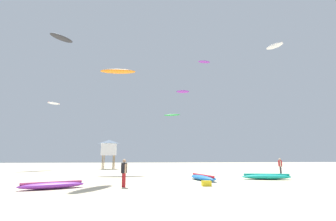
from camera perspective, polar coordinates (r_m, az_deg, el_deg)
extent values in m
plane|color=beige|center=(11.43, 7.98, -19.43)|extent=(120.00, 120.00, 0.00)
cylinder|color=#B21E23|center=(15.48, -9.97, -15.47)|extent=(0.15, 0.15, 0.80)
cylinder|color=#B21E23|center=(15.65, -10.25, -15.40)|extent=(0.15, 0.15, 0.80)
cylinder|color=black|center=(15.52, -10.03, -12.85)|extent=(0.37, 0.37, 0.60)
cylinder|color=tan|center=(15.32, -9.70, -12.98)|extent=(0.11, 0.11, 0.56)
cylinder|color=tan|center=(15.72, -10.35, -12.89)|extent=(0.11, 0.11, 0.56)
sphere|color=tan|center=(15.51, -9.98, -11.31)|extent=(0.22, 0.22, 0.22)
cylinder|color=#2D2D33|center=(27.61, 24.39, -12.42)|extent=(0.15, 0.15, 0.79)
cylinder|color=#2D2D33|center=(27.43, 24.44, -12.44)|extent=(0.15, 0.15, 0.79)
cylinder|color=#B21E23|center=(27.49, 24.31, -10.99)|extent=(0.36, 0.36, 0.60)
cylinder|color=beige|center=(27.70, 24.25, -11.03)|extent=(0.11, 0.11, 0.55)
cylinder|color=beige|center=(27.28, 24.37, -11.05)|extent=(0.11, 0.11, 0.55)
sphere|color=beige|center=(27.48, 24.24, -10.13)|extent=(0.22, 0.22, 0.22)
ellipsoid|color=#19B29E|center=(21.63, 21.63, -13.94)|extent=(3.91, 1.76, 0.43)
cylinder|color=#19B29E|center=(21.62, 21.60, -13.49)|extent=(3.44, 0.81, 0.17)
ellipsoid|color=blue|center=(19.70, 8.00, -14.99)|extent=(1.83, 3.77, 0.36)
cylinder|color=red|center=(19.69, 7.99, -14.51)|extent=(0.93, 3.29, 0.16)
ellipsoid|color=purple|center=(15.95, -25.02, -15.29)|extent=(3.55, 2.39, 0.38)
cylinder|color=#E5598C|center=(15.93, -24.98, -14.73)|extent=(2.94, 1.52, 0.15)
cylinder|color=#8C704C|center=(38.46, -12.22, -11.44)|extent=(0.14, 0.14, 1.90)
cylinder|color=#8C704C|center=(36.97, -12.48, -11.48)|extent=(0.14, 0.14, 1.90)
cylinder|color=#8C704C|center=(38.66, -14.47, -11.34)|extent=(0.14, 0.14, 1.90)
cylinder|color=#8C704C|center=(37.17, -14.82, -11.37)|extent=(0.14, 0.14, 1.90)
cube|color=white|center=(37.81, -13.38, -8.68)|extent=(2.00, 2.00, 1.70)
pyramid|color=slate|center=(37.86, -13.31, -6.98)|extent=(2.30, 2.30, 0.55)
cube|color=yellow|center=(16.07, 8.80, -16.18)|extent=(0.56, 0.36, 0.32)
ellipsoid|color=purple|center=(51.81, 3.41, 4.35)|extent=(2.75, 1.01, 0.65)
cylinder|color=blue|center=(51.84, 3.41, 4.48)|extent=(2.48, 0.34, 0.12)
ellipsoid|color=purple|center=(54.93, 8.28, 10.97)|extent=(2.72, 1.06, 0.53)
ellipsoid|color=white|center=(46.59, 23.21, 13.43)|extent=(2.28, 3.04, 0.77)
cylinder|color=orange|center=(46.65, 23.20, 13.58)|extent=(1.54, 2.47, 0.13)
ellipsoid|color=#2D2D33|center=(51.93, -23.21, 15.02)|extent=(4.01, 4.22, 0.84)
ellipsoid|color=white|center=(54.02, -24.72, 1.52)|extent=(2.29, 2.17, 0.51)
cylinder|color=red|center=(54.04, -24.71, 1.63)|extent=(1.73, 1.58, 0.11)
ellipsoid|color=orange|center=(31.54, -11.39, 8.78)|extent=(4.34, 1.38, 0.45)
ellipsoid|color=green|center=(51.86, 0.92, -1.02)|extent=(3.58, 2.12, 0.39)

